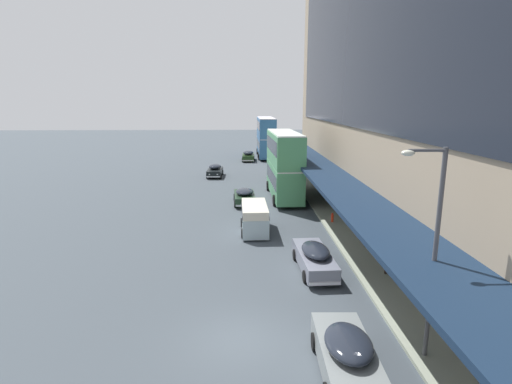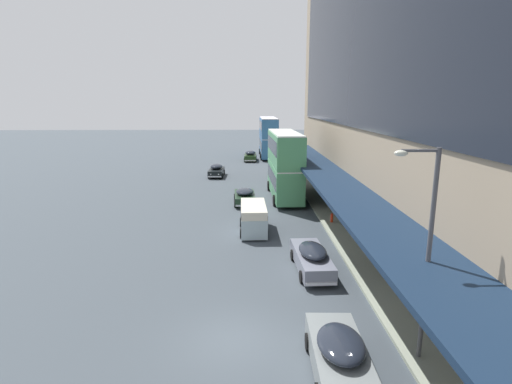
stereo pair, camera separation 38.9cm
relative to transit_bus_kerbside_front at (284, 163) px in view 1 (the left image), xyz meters
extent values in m
plane|color=#3F474E|center=(-3.93, -23.35, -3.37)|extent=(240.00, 240.00, 0.00)
cube|color=#122339|center=(2.47, -23.35, 0.24)|extent=(3.20, 72.00, 0.24)
cube|color=#4C9660|center=(0.00, 0.00, -1.59)|extent=(2.71, 9.76, 2.84)
cube|color=black|center=(0.00, 0.00, -1.25)|extent=(2.72, 8.99, 1.25)
cube|color=silver|center=(0.00, 0.00, -0.12)|extent=(2.61, 9.76, 0.12)
cube|color=#4C9660|center=(0.00, 0.00, 1.35)|extent=(2.71, 9.76, 2.84)
cube|color=black|center=(0.00, 0.00, 1.69)|extent=(2.72, 8.99, 1.25)
cube|color=silver|center=(0.00, 0.00, 2.82)|extent=(2.61, 9.76, 0.12)
cube|color=black|center=(-0.15, 4.88, 2.52)|extent=(1.21, 0.10, 0.36)
cylinder|color=black|center=(-1.31, 3.26, -2.87)|extent=(0.28, 1.01, 1.00)
cylinder|color=black|center=(1.11, 3.33, -2.87)|extent=(0.28, 1.01, 1.00)
cylinder|color=black|center=(-1.11, -3.04, -2.87)|extent=(0.28, 1.01, 1.00)
cylinder|color=black|center=(1.30, -2.97, -2.87)|extent=(0.28, 1.01, 1.00)
cube|color=#2E6193|center=(-0.12, 29.13, -1.53)|extent=(2.62, 11.46, 2.97)
cube|color=black|center=(-0.12, 29.13, -1.18)|extent=(2.66, 10.54, 1.31)
cube|color=silver|center=(-0.12, 29.13, 0.00)|extent=(2.52, 11.46, 0.12)
cube|color=#2E6193|center=(-0.12, 29.13, 1.53)|extent=(2.62, 11.46, 2.97)
cube|color=black|center=(-0.12, 29.13, 1.89)|extent=(2.66, 10.54, 1.31)
cube|color=silver|center=(-0.12, 29.13, 3.07)|extent=(2.52, 11.46, 0.12)
cube|color=black|center=(-0.15, 34.89, 2.77)|extent=(1.28, 0.07, 0.36)
cylinder|color=black|center=(-1.42, 33.01, -2.87)|extent=(0.25, 1.00, 1.00)
cylinder|color=black|center=(1.15, 33.02, -2.87)|extent=(0.25, 1.00, 1.00)
cylinder|color=black|center=(-1.38, 25.57, -2.87)|extent=(0.25, 1.00, 1.00)
cylinder|color=black|center=(1.18, 25.58, -2.87)|extent=(0.25, 1.00, 1.00)
cylinder|color=black|center=(-1.40, 28.26, -2.87)|extent=(0.25, 1.00, 1.00)
cylinder|color=black|center=(1.17, 28.27, -2.87)|extent=(0.25, 1.00, 1.00)
cube|color=slate|center=(-0.01, -16.88, -2.75)|extent=(1.84, 4.85, 0.79)
ellipsoid|color=#1E232D|center=(0.00, -17.11, -2.12)|extent=(1.54, 2.69, 0.53)
cube|color=silver|center=(-0.12, -14.44, -3.00)|extent=(1.53, 0.19, 0.14)
cube|color=silver|center=(0.11, -19.31, -3.00)|extent=(1.53, 0.19, 0.14)
sphere|color=silver|center=(-0.56, -14.49, -2.70)|extent=(0.18, 0.18, 0.18)
sphere|color=silver|center=(0.32, -14.45, -2.70)|extent=(0.18, 0.18, 0.18)
cylinder|color=black|center=(-0.88, -15.44, -3.05)|extent=(0.17, 0.65, 0.64)
cylinder|color=black|center=(0.73, -15.36, -3.05)|extent=(0.17, 0.65, 0.64)
cylinder|color=black|center=(-0.74, -18.39, -3.05)|extent=(0.17, 0.65, 0.64)
cylinder|color=black|center=(0.87, -18.32, -3.05)|extent=(0.17, 0.65, 0.64)
cube|color=gray|center=(-0.41, -25.35, -2.74)|extent=(1.85, 4.37, 0.82)
ellipsoid|color=#1E232D|center=(-0.41, -25.57, -2.07)|extent=(1.59, 2.42, 0.57)
cube|color=silver|center=(-0.35, -23.14, -3.00)|extent=(1.66, 0.16, 0.14)
sphere|color=silver|center=(-0.83, -23.16, -2.69)|extent=(0.18, 0.18, 0.18)
sphere|color=silver|center=(0.13, -23.19, -2.69)|extent=(0.18, 0.18, 0.18)
cylinder|color=black|center=(-1.24, -23.99, -3.05)|extent=(0.16, 0.64, 0.64)
cylinder|color=black|center=(0.50, -24.04, -3.05)|extent=(0.16, 0.64, 0.64)
cube|color=#1E3422|center=(-3.74, -2.17, -2.79)|extent=(1.95, 4.19, 0.70)
ellipsoid|color=#1E232D|center=(-3.74, -2.38, -2.21)|extent=(1.66, 2.33, 0.51)
cube|color=silver|center=(-3.83, -0.06, -3.00)|extent=(1.69, 0.19, 0.14)
cube|color=silver|center=(-3.66, -4.28, -3.00)|extent=(1.69, 0.19, 0.14)
sphere|color=silver|center=(-4.32, -0.12, -2.74)|extent=(0.18, 0.18, 0.18)
sphere|color=silver|center=(-3.34, -0.07, -2.74)|extent=(0.18, 0.18, 0.18)
cylinder|color=black|center=(-4.69, -0.93, -3.05)|extent=(0.17, 0.65, 0.64)
cylinder|color=black|center=(-2.91, -0.86, -3.05)|extent=(0.17, 0.65, 0.64)
cylinder|color=black|center=(-4.58, -3.48, -3.05)|extent=(0.17, 0.65, 0.64)
cylinder|color=black|center=(-2.80, -3.41, -3.05)|extent=(0.17, 0.65, 0.64)
cube|color=black|center=(-7.34, 11.35, -2.78)|extent=(1.79, 4.10, 0.73)
ellipsoid|color=#1E232D|center=(-7.34, 11.55, -2.15)|extent=(1.54, 2.27, 0.60)
cube|color=silver|center=(-7.40, 9.27, -3.00)|extent=(1.60, 0.16, 0.14)
cube|color=silver|center=(-7.29, 13.42, -3.00)|extent=(1.60, 0.16, 0.14)
sphere|color=silver|center=(-6.93, 9.29, -2.73)|extent=(0.18, 0.18, 0.18)
sphere|color=silver|center=(-7.86, 9.31, -2.73)|extent=(0.18, 0.18, 0.18)
cylinder|color=black|center=(-6.53, 10.07, -3.05)|extent=(0.16, 0.64, 0.64)
cylinder|color=black|center=(-8.22, 10.11, -3.05)|extent=(0.16, 0.64, 0.64)
cylinder|color=black|center=(-6.47, 12.58, -3.05)|extent=(0.16, 0.64, 0.64)
cylinder|color=black|center=(-8.15, 12.63, -3.05)|extent=(0.16, 0.64, 0.64)
cube|color=#1D3417|center=(-3.10, 24.86, -2.76)|extent=(1.89, 4.68, 0.78)
ellipsoid|color=#1E232D|center=(-3.10, 24.63, -2.07)|extent=(1.63, 2.59, 0.64)
cube|color=silver|center=(-3.05, 27.23, -3.00)|extent=(1.70, 0.16, 0.14)
cube|color=silver|center=(-3.15, 22.49, -3.00)|extent=(1.70, 0.16, 0.14)
sphere|color=silver|center=(-3.54, 27.21, -2.71)|extent=(0.18, 0.18, 0.18)
sphere|color=silver|center=(-2.56, 27.19, -2.71)|extent=(0.18, 0.18, 0.18)
cylinder|color=black|center=(-3.96, 26.32, -3.05)|extent=(0.15, 0.64, 0.64)
cylinder|color=black|center=(-2.17, 26.28, -3.05)|extent=(0.15, 0.64, 0.64)
cylinder|color=black|center=(-4.02, 23.44, -3.05)|extent=(0.15, 0.64, 0.64)
cylinder|color=black|center=(-2.23, 23.40, -3.05)|extent=(0.15, 0.64, 0.64)
cube|color=#AEC5CA|center=(-3.06, -10.17, -2.61)|extent=(1.84, 4.34, 1.29)
cube|color=silver|center=(-3.06, -10.17, -1.82)|extent=(1.80, 4.25, 0.83)
cube|color=black|center=(-3.06, -10.17, -1.91)|extent=(1.87, 3.91, 0.41)
ellipsoid|color=#AEC5CA|center=(-3.10, -8.07, -2.47)|extent=(1.62, 0.63, 1.11)
cylinder|color=black|center=(-3.96, -8.94, -3.05)|extent=(0.17, 0.64, 0.64)
cylinder|color=black|center=(-2.21, -8.90, -3.05)|extent=(0.17, 0.64, 0.64)
cylinder|color=black|center=(-3.91, -11.43, -3.05)|extent=(0.17, 0.64, 0.64)
cylinder|color=black|center=(-2.16, -11.40, -3.05)|extent=(0.17, 0.64, 0.64)
cylinder|color=#302419|center=(3.78, -17.83, -2.79)|extent=(0.16, 0.16, 0.85)
cylinder|color=#302419|center=(3.63, -17.78, -2.79)|extent=(0.16, 0.16, 0.85)
cube|color=#302419|center=(3.70, -17.80, -2.02)|extent=(0.45, 0.35, 0.70)
cylinder|color=#302419|center=(3.95, -17.88, -1.98)|extent=(0.10, 0.10, 0.63)
cylinder|color=#302419|center=(3.45, -17.73, -1.98)|extent=(0.10, 0.10, 0.63)
sphere|color=tan|center=(3.70, -17.80, -1.56)|extent=(0.22, 0.22, 0.22)
cylinder|color=black|center=(3.70, -17.80, -1.48)|extent=(0.33, 0.33, 0.02)
cylinder|color=black|center=(3.70, -17.80, -1.42)|extent=(0.21, 0.21, 0.12)
cylinder|color=#4C4C51|center=(2.62, -24.64, 0.48)|extent=(0.16, 0.16, 7.40)
cylinder|color=#4C4C51|center=(2.02, -24.64, 4.08)|extent=(1.20, 0.10, 0.10)
ellipsoid|color=silver|center=(1.42, -24.64, 4.00)|extent=(0.44, 0.28, 0.20)
cylinder|color=red|center=(2.83, -8.48, -2.94)|extent=(0.20, 0.20, 0.55)
sphere|color=red|center=(2.83, -8.48, -2.61)|extent=(0.18, 0.18, 0.18)
cylinder|color=red|center=(2.83, -8.33, -2.91)|extent=(0.08, 0.10, 0.08)
cylinder|color=red|center=(2.83, -8.63, -2.91)|extent=(0.08, 0.10, 0.08)
camera|label=1|loc=(-3.77, -37.04, 5.56)|focal=28.00mm
camera|label=2|loc=(-3.38, -37.05, 5.56)|focal=28.00mm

